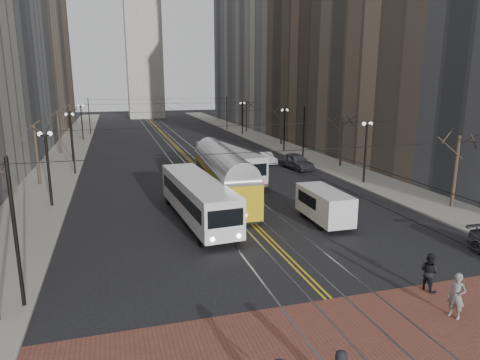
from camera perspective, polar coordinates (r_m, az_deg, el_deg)
ground at (r=20.99m, az=10.44°, el=-14.12°), size 260.00×260.00×0.00m
sidewalk_left at (r=62.59m, az=-22.02°, el=3.40°), size 5.00×140.00×0.15m
sidewalk_right at (r=66.65m, az=4.62°, el=4.84°), size 5.00×140.00×0.15m
crosswalk_band at (r=18.00m, az=16.49°, el=-19.39°), size 25.00×6.00×0.01m
streetcar_rails at (r=62.90m, az=-8.28°, el=4.19°), size 4.80×130.00×0.02m
centre_lines at (r=62.90m, az=-8.28°, el=4.20°), size 0.42×130.00×0.01m
building_left_far at (r=104.45m, az=-26.90°, el=17.44°), size 16.00×20.00×40.00m
building_right_mid at (r=71.71m, az=12.88°, el=18.70°), size 16.00×20.00×34.00m
building_right_far at (r=108.63m, az=2.13°, el=18.55°), size 16.00×20.00×40.00m
lamp_posts at (r=46.63m, az=-5.48°, el=4.69°), size 27.60×57.20×5.60m
street_trees at (r=52.97m, az=-6.84°, el=5.65°), size 31.68×53.28×5.60m
trolley_wires at (r=52.44m, az=-6.79°, el=6.65°), size 25.96×120.00×6.60m
transit_bus at (r=29.71m, az=-5.68°, el=-2.69°), size 3.42×12.06×2.98m
streetcar at (r=34.66m, az=-2.26°, el=-0.05°), size 3.34×14.30×3.34m
rear_bus at (r=41.99m, az=-1.60°, el=2.11°), size 4.20×12.21×3.12m
cargo_van at (r=29.74m, az=11.15°, el=-3.53°), size 2.08×5.26×2.31m
sedan_grey at (r=47.95m, az=7.51°, el=2.52°), size 2.79×5.29×1.72m
sedan_silver at (r=50.72m, az=3.43°, el=2.97°), size 1.66×4.15×1.34m
pedestrian_b at (r=20.08m, az=26.91°, el=-13.61°), size 0.69×0.82×1.92m
pedestrian_c at (r=22.01m, az=23.91°, el=-11.12°), size 0.86×1.00×1.80m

